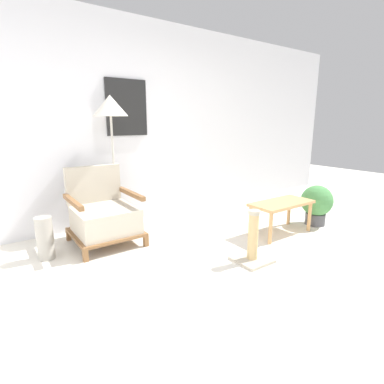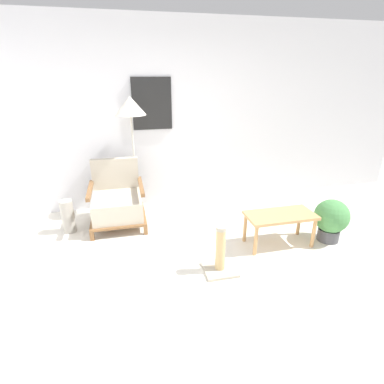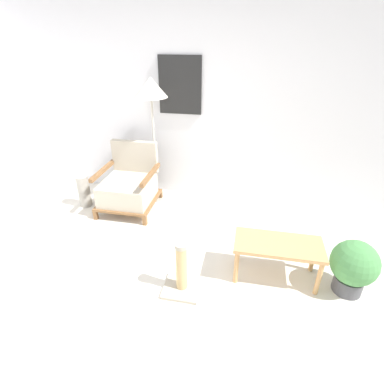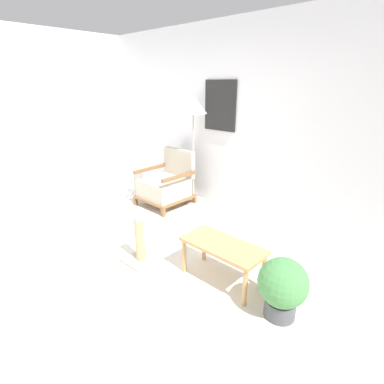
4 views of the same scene
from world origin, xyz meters
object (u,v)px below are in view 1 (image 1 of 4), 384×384
object	(u,v)px
coffee_table	(281,206)
potted_plant	(317,203)
scratching_post	(253,244)
vase	(45,238)
armchair	(104,215)
floor_lamp	(111,113)

from	to	relation	value
coffee_table	potted_plant	distance (m)	0.67
scratching_post	vase	bearing A→B (deg)	143.13
coffee_table	scratching_post	size ratio (longest dim) A/B	1.55
armchair	floor_lamp	xyz separation A→B (m)	(0.28, 0.33, 1.15)
coffee_table	vase	xyz separation A→B (m)	(-2.53, 0.91, -0.13)
floor_lamp	coffee_table	bearing A→B (deg)	-39.17
coffee_table	vase	size ratio (longest dim) A/B	1.86
floor_lamp	potted_plant	distance (m)	2.91
floor_lamp	potted_plant	xyz separation A→B (m)	(2.28, -1.38, -1.17)
armchair	coffee_table	distance (m)	2.13
floor_lamp	armchair	bearing A→B (deg)	-129.73
armchair	scratching_post	bearing A→B (deg)	-52.10
armchair	floor_lamp	size ratio (longest dim) A/B	0.51
coffee_table	scratching_post	xyz separation A→B (m)	(-0.86, -0.35, -0.17)
floor_lamp	vase	xyz separation A→B (m)	(-0.92, -0.41, -1.25)
floor_lamp	scratching_post	bearing A→B (deg)	-65.52
armchair	scratching_post	world-z (taller)	armchair
coffee_table	potted_plant	xyz separation A→B (m)	(0.66, -0.06, -0.05)
vase	scratching_post	size ratio (longest dim) A/B	0.83
armchair	vase	world-z (taller)	armchair
floor_lamp	potted_plant	world-z (taller)	floor_lamp
potted_plant	armchair	bearing A→B (deg)	157.83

